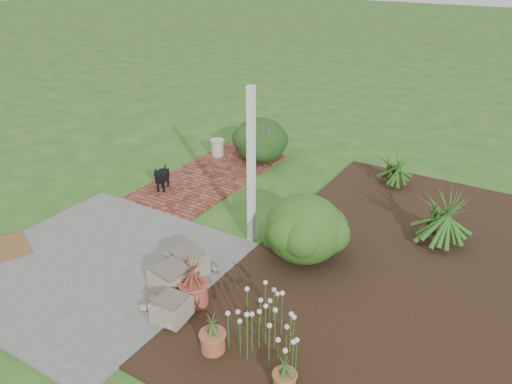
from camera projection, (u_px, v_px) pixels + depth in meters
The scene contains 19 objects.
ground at pixel (233, 237), 8.08m from camera, with size 80.00×80.00×0.00m, color #21591C.
concrete_patio at pixel (95, 266), 7.32m from camera, with size 3.50×3.50×0.04m, color #595957.
brick_path at pixel (212, 176), 10.21m from camera, with size 1.60×3.50×0.04m, color #5E251D.
garden_bed at pixel (394, 268), 7.28m from camera, with size 4.00×7.00×0.03m, color black.
veranda_post at pixel (251, 168), 7.46m from camera, with size 0.10×0.10×2.50m, color white.
stone_trough_near at pixel (172, 309), 6.20m from camera, with size 0.40×0.40×0.27m, color gray.
stone_trough_mid at pixel (172, 281), 6.69m from camera, with size 0.48×0.48×0.32m, color gray.
stone_trough_far at pixel (188, 263), 7.08m from camera, with size 0.47×0.47×0.31m, color gray.
coir_doormat at pixel (10, 246), 7.74m from camera, with size 0.78×0.50×0.02m, color brown.
black_dog at pixel (162, 176), 9.43m from camera, with size 0.32×0.53×0.48m.
cream_ceramic_urn at pixel (217, 148), 11.07m from camera, with size 0.27×0.27×0.36m, color #BFB29E.
evergreen_shrub at pixel (304, 227), 7.32m from camera, with size 1.19×1.19×1.01m, color #1D4310.
agapanthus_clump_back at pixel (443, 213), 7.68m from camera, with size 1.14×1.14×1.03m, color #1A3E13, non-canonical shape.
agapanthus_clump_front at pixel (395, 166), 9.63m from camera, with size 0.89×0.89×0.79m, color #183D0E, non-canonical shape.
pink_flower_patch at pixel (274, 323), 5.70m from camera, with size 1.04×1.04×0.66m, color #113D0F, non-canonical shape.
terracotta_pot_bronze at pixel (194, 293), 6.49m from camera, with size 0.37×0.37×0.30m, color #A74638.
terracotta_pot_small_left at pixel (284, 381), 5.23m from camera, with size 0.24×0.24×0.20m, color #995933.
terracotta_pot_small_right at pixel (213, 341), 5.73m from camera, with size 0.29×0.29×0.24m, color #A35337.
purple_flowering_bush at pixel (260, 139), 10.79m from camera, with size 1.16×1.16×0.98m, color black.
Camera 1 is at (3.95, -5.70, 4.22)m, focal length 35.00 mm.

